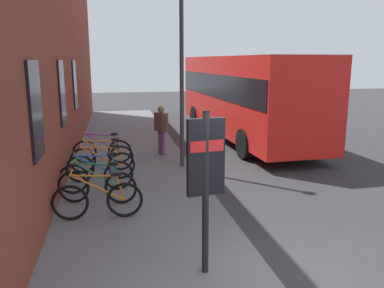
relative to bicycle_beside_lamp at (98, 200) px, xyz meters
The scene contains 13 objects.
ground 4.85m from the bicycle_beside_lamp, 48.37° to the right, with size 60.00×60.00×0.00m, color #2D2D30.
sidewalk_pavement 5.29m from the bicycle_beside_lamp, ahead, with size 24.00×3.50×0.12m, color slate.
station_facade 7.25m from the bicycle_beside_lamp, 10.95° to the left, with size 22.00×0.65×8.18m.
bicycle_beside_lamp is the anchor object (origin of this frame).
bicycle_far_end 0.89m from the bicycle_beside_lamp, ahead, with size 0.60×1.73×0.97m.
bicycle_by_door 1.69m from the bicycle_beside_lamp, ahead, with size 0.48×1.76×0.97m.
bicycle_leaning_wall 2.58m from the bicycle_beside_lamp, ahead, with size 0.48×1.77×0.97m.
bicycle_under_window 3.43m from the bicycle_beside_lamp, ahead, with size 0.48×1.77×0.97m.
bicycle_end_of_row 4.36m from the bicycle_beside_lamp, ahead, with size 0.48×1.76×0.97m.
transit_info_sign 3.10m from the bicycle_beside_lamp, 145.67° to the right, with size 0.17×0.56×2.40m.
city_bus 9.80m from the bicycle_beside_lamp, 35.27° to the right, with size 10.59×2.95×3.35m.
pedestrian_near_bus 5.50m from the bicycle_beside_lamp, 20.06° to the right, with size 0.54×0.44×1.62m.
street_lamp 5.12m from the bicycle_beside_lamp, 32.65° to the right, with size 0.28×0.28×5.48m.
Camera 1 is at (-4.73, 2.22, 3.19)m, focal length 36.75 mm.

